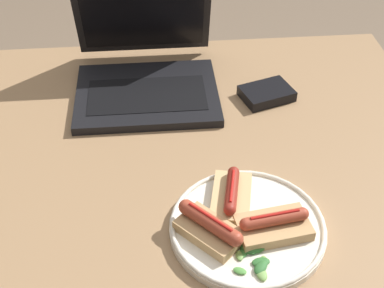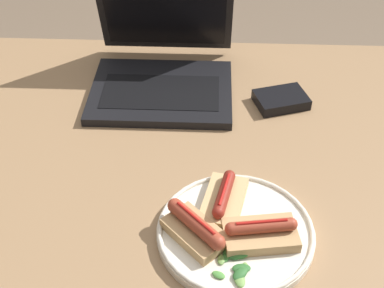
# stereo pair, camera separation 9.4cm
# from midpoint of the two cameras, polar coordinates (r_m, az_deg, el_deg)

# --- Properties ---
(desk) EXTENTS (1.03, 0.85, 0.73)m
(desk) POSITION_cam_midpoint_polar(r_m,az_deg,el_deg) (1.06, -3.39, -4.49)
(desk) COLOR #93704C
(desk) RESTS_ON ground_plane
(laptop) EXTENTS (0.30, 0.30, 0.23)m
(laptop) POSITION_cam_midpoint_polar(r_m,az_deg,el_deg) (1.17, -7.26, 7.69)
(laptop) COLOR black
(laptop) RESTS_ON desk
(plate) EXTENTS (0.25, 0.25, 0.02)m
(plate) POSITION_cam_midpoint_polar(r_m,az_deg,el_deg) (0.87, 2.85, -8.95)
(plate) COLOR silver
(plate) RESTS_ON desk
(sausage_toast_left) EXTENTS (0.12, 0.08, 0.04)m
(sausage_toast_left) POSITION_cam_midpoint_polar(r_m,az_deg,el_deg) (0.85, 5.56, -8.74)
(sausage_toast_left) COLOR tan
(sausage_toast_left) RESTS_ON plate
(sausage_toast_middle) EXTENTS (0.09, 0.12, 0.04)m
(sausage_toast_middle) POSITION_cam_midpoint_polar(r_m,az_deg,el_deg) (0.89, 1.21, -5.68)
(sausage_toast_middle) COLOR tan
(sausage_toast_middle) RESTS_ON plate
(sausage_toast_right) EXTENTS (0.12, 0.12, 0.05)m
(sausage_toast_right) POSITION_cam_midpoint_polar(r_m,az_deg,el_deg) (0.84, -1.32, -9.06)
(sausage_toast_right) COLOR tan
(sausage_toast_right) RESTS_ON plate
(salad_pile) EXTENTS (0.06, 0.08, 0.01)m
(salad_pile) POSITION_cam_midpoint_polar(r_m,az_deg,el_deg) (0.82, 3.24, -12.12)
(salad_pile) COLOR #4C8E3D
(salad_pile) RESTS_ON plate
(external_drive) EXTENTS (0.12, 0.10, 0.02)m
(external_drive) POSITION_cam_midpoint_polar(r_m,az_deg,el_deg) (1.15, 5.66, 5.29)
(external_drive) COLOR black
(external_drive) RESTS_ON desk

